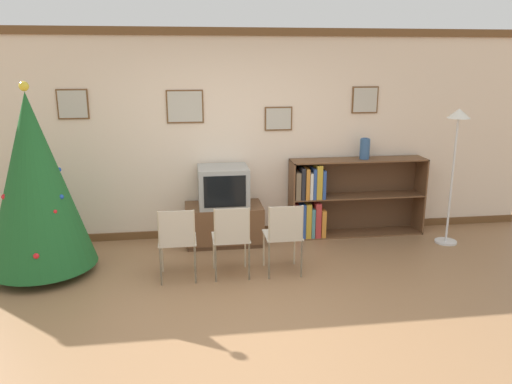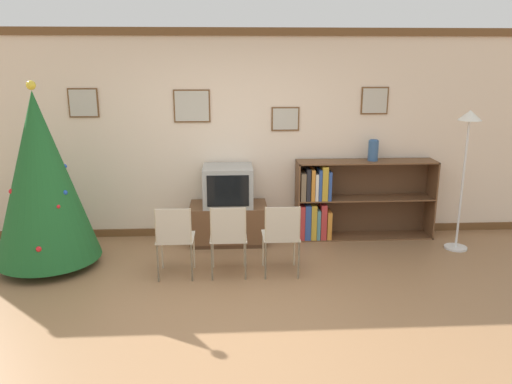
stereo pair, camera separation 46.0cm
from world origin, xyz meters
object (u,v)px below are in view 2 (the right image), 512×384
standing_lamp (467,144)px  tv_console (228,223)px  bookshelf (338,202)px  television (228,186)px  vase (373,150)px  christmas_tree (41,178)px  folding_chair_right (281,235)px  folding_chair_center (228,236)px  folding_chair_left (175,237)px

standing_lamp → tv_console: bearing=172.1°
tv_console → bookshelf: bookshelf is taller
television → vase: 1.94m
christmas_tree → tv_console: bearing=17.7°
tv_console → bookshelf: (1.46, 0.11, 0.24)m
television → folding_chair_right: bearing=-61.9°
christmas_tree → standing_lamp: bearing=3.0°
christmas_tree → folding_chair_center: 2.18m
christmas_tree → folding_chair_center: bearing=-11.6°
tv_console → vase: 2.11m
folding_chair_right → standing_lamp: 2.55m
tv_console → bookshelf: bearing=4.2°
bookshelf → standing_lamp: size_ratio=1.05×
folding_chair_left → bookshelf: 2.36m
folding_chair_center → bookshelf: size_ratio=0.45×
folding_chair_left → standing_lamp: standing_lamp is taller
christmas_tree → folding_chair_center: christmas_tree is taller
television → tv_console: bearing=90.0°
folding_chair_left → vase: 2.83m
standing_lamp → bookshelf: bearing=160.3°
christmas_tree → tv_console: (2.06, 0.66, -0.79)m
tv_console → vase: size_ratio=3.56×
folding_chair_center → vase: 2.35m
folding_chair_right → standing_lamp: size_ratio=0.47×
folding_chair_right → folding_chair_center: bearing=180.0°
television → folding_chair_left: (-0.58, -1.08, -0.29)m
folding_chair_left → tv_console: bearing=62.0°
folding_chair_center → standing_lamp: 3.07m
christmas_tree → folding_chair_left: christmas_tree is taller
folding_chair_left → vase: size_ratio=2.96×
vase → folding_chair_center: bearing=-147.6°
vase → tv_console: bearing=-176.5°
folding_chair_left → folding_chair_center: same height
standing_lamp → christmas_tree: bearing=-177.0°
folding_chair_left → folding_chair_right: bearing=0.0°
christmas_tree → television: (2.06, 0.66, -0.29)m
christmas_tree → tv_console: size_ratio=2.13×
folding_chair_right → vase: (1.31, 1.20, 0.71)m
folding_chair_right → bookshelf: bearing=53.5°
standing_lamp → folding_chair_center: bearing=-166.6°
bookshelf → vase: (0.43, 0.01, 0.69)m
christmas_tree → folding_chair_right: bearing=-9.1°
christmas_tree → standing_lamp: size_ratio=1.21×
vase → folding_chair_left: bearing=-154.1°
folding_chair_left → bookshelf: bookshelf is taller
television → folding_chair_right: size_ratio=0.76×
vase → bookshelf: bearing=-179.0°
christmas_tree → tv_console: christmas_tree is taller
christmas_tree → vase: (3.95, 0.77, 0.13)m
tv_console → standing_lamp: 3.09m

